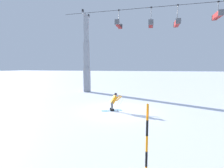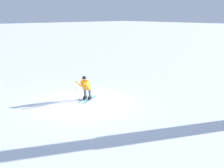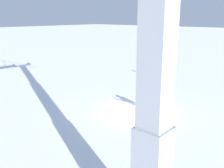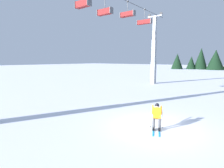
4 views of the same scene
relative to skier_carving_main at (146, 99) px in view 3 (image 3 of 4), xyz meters
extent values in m
plane|color=white|center=(0.36, 0.28, -0.82)|extent=(260.00, 260.00, 0.00)
cube|color=#198CCC|center=(-0.21, 0.07, -0.81)|extent=(1.55, 0.77, 0.01)
cube|color=black|center=(-0.21, 0.07, -0.73)|extent=(0.30, 0.22, 0.16)
cylinder|color=#4C4C51|center=(-0.21, 0.07, -0.32)|extent=(0.13, 0.13, 0.65)
cube|color=#198CCC|center=(-0.09, -0.21, -0.81)|extent=(1.55, 0.77, 0.01)
cube|color=black|center=(-0.09, -0.21, -0.73)|extent=(0.30, 0.22, 0.16)
cylinder|color=#4C4C51|center=(-0.09, -0.21, -0.32)|extent=(0.13, 0.13, 0.65)
cube|color=orange|center=(-0.01, 0.00, 0.08)|extent=(0.66, 0.60, 0.64)
sphere|color=beige|center=(0.13, 0.06, 0.46)|extent=(0.21, 0.21, 0.21)
sphere|color=black|center=(0.13, 0.06, 0.50)|extent=(0.23, 0.23, 0.23)
cylinder|color=orange|center=(0.23, 0.36, 0.18)|extent=(0.48, 0.28, 0.43)
cylinder|color=gray|center=(0.24, 0.41, -0.39)|extent=(0.39, 0.32, 1.10)
cylinder|color=black|center=(0.06, 0.38, -0.77)|extent=(0.07, 0.07, 0.01)
cylinder|color=orange|center=(0.42, -0.06, 0.18)|extent=(0.48, 0.28, 0.43)
cylinder|color=gray|center=(0.47, -0.09, -0.39)|extent=(0.48, 0.11, 1.10)
cylinder|color=black|center=(0.33, -0.20, -0.77)|extent=(0.07, 0.07, 0.01)
cube|color=gray|center=(-5.81, 8.54, 4.33)|extent=(0.63, 0.63, 3.43)
cylinder|color=orange|center=(2.69, -7.43, -0.58)|extent=(0.07, 0.07, 0.48)
cylinder|color=black|center=(2.69, -7.43, -0.10)|extent=(0.07, 0.07, 0.48)
cylinder|color=orange|center=(2.69, -7.43, 0.38)|extent=(0.07, 0.07, 0.48)
cylinder|color=black|center=(2.69, -7.43, 0.87)|extent=(0.07, 0.07, 0.48)
cylinder|color=orange|center=(2.69, -7.43, 1.35)|extent=(0.07, 0.07, 0.48)
cylinder|color=orange|center=(2.70, -7.43, 1.34)|extent=(0.01, 0.28, 0.28)
camera|label=1|loc=(2.72, -12.00, 2.64)|focal=25.23mm
camera|label=2|loc=(8.71, 11.91, 3.91)|focal=43.55mm
camera|label=3|loc=(-8.78, 13.48, 5.13)|focal=42.35mm
camera|label=4|loc=(-8.84, -3.87, 2.96)|focal=28.60mm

